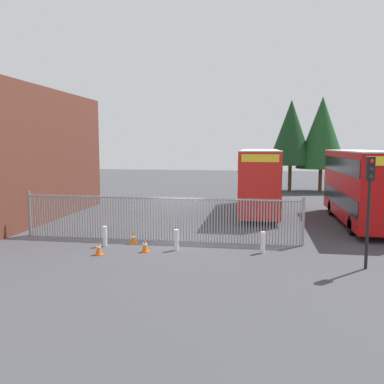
{
  "coord_description": "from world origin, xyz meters",
  "views": [
    {
      "loc": [
        3.83,
        -19.49,
        4.72
      ],
      "look_at": [
        0.0,
        4.0,
        2.0
      ],
      "focal_mm": 38.19,
      "sensor_mm": 36.0,
      "label": 1
    }
  ],
  "objects": [
    {
      "name": "bollard_center_front",
      "position": [
        0.23,
        -1.77,
        0.47
      ],
      "size": [
        0.2,
        0.2,
        0.95
      ],
      "primitive_type": "cylinder",
      "color": "silver",
      "rests_on": "ground"
    },
    {
      "name": "double_decker_bus_behind_fence_left",
      "position": [
        3.92,
        9.46,
        2.42
      ],
      "size": [
        2.54,
        10.81,
        4.42
      ],
      "color": "red",
      "rests_on": "ground"
    },
    {
      "name": "ground_plane",
      "position": [
        0.0,
        8.0,
        0.0
      ],
      "size": [
        100.0,
        100.0,
        0.0
      ],
      "primitive_type": "plane",
      "color": "#3D3D42"
    },
    {
      "name": "traffic_cone_near_kerb",
      "position": [
        -2.95,
        -3.08,
        0.29
      ],
      "size": [
        0.34,
        0.34,
        0.59
      ],
      "color": "orange",
      "rests_on": "ground"
    },
    {
      "name": "bollard_near_right",
      "position": [
        4.08,
        -1.63,
        0.47
      ],
      "size": [
        0.2,
        0.2,
        0.95
      ],
      "primitive_type": "cylinder",
      "color": "silver",
      "rests_on": "ground"
    },
    {
      "name": "traffic_light_kerbside",
      "position": [
        7.98,
        -3.35,
        2.99
      ],
      "size": [
        0.28,
        0.33,
        4.3
      ],
      "color": "black",
      "rests_on": "ground"
    },
    {
      "name": "traffic_cone_mid_forecourt",
      "position": [
        -1.1,
        -2.3,
        0.29
      ],
      "size": [
        0.34,
        0.34,
        0.59
      ],
      "color": "orange",
      "rests_on": "ground"
    },
    {
      "name": "palisade_fence",
      "position": [
        -1.02,
        0.0,
        1.18
      ],
      "size": [
        14.08,
        0.14,
        2.35
      ],
      "color": "gray",
      "rests_on": "ground"
    },
    {
      "name": "tree_short_side",
      "position": [
        7.06,
        23.74,
        6.03
      ],
      "size": [
        4.62,
        4.62,
        9.34
      ],
      "color": "#4C3823",
      "rests_on": "ground"
    },
    {
      "name": "double_decker_bus_near_gate",
      "position": [
        9.89,
        6.24,
        2.42
      ],
      "size": [
        2.54,
        10.81,
        4.42
      ],
      "color": "#B70C0C",
      "rests_on": "ground"
    },
    {
      "name": "bollard_near_left",
      "position": [
        -3.24,
        -1.58,
        0.47
      ],
      "size": [
        0.2,
        0.2,
        0.95
      ],
      "primitive_type": "cylinder",
      "color": "silver",
      "rests_on": "ground"
    },
    {
      "name": "tree_tall_back",
      "position": [
        10.09,
        23.68,
        5.99
      ],
      "size": [
        5.05,
        5.05,
        9.61
      ],
      "color": "#4C3823",
      "rests_on": "ground"
    },
    {
      "name": "traffic_cone_by_gate",
      "position": [
        -2.07,
        -0.91,
        0.29
      ],
      "size": [
        0.34,
        0.34,
        0.59
      ],
      "color": "orange",
      "rests_on": "ground"
    }
  ]
}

